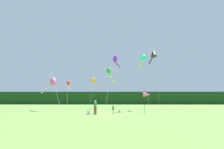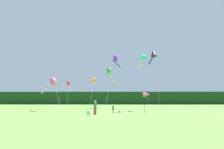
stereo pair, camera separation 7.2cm
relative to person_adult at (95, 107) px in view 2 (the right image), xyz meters
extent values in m
plane|color=#6B9E42|center=(1.90, 0.20, -0.93)|extent=(120.00, 120.00, 0.00)
cube|color=#193D19|center=(1.90, 45.20, 1.28)|extent=(108.00, 3.68, 4.42)
cylinder|color=#B23338|center=(-0.09, 0.00, -0.53)|extent=(0.17, 0.17, 0.80)
cylinder|color=#B23338|center=(0.09, 0.00, -0.53)|extent=(0.17, 0.17, 0.80)
cylinder|color=#3F724C|center=(0.00, 0.00, 0.19)|extent=(0.37, 0.37, 0.64)
sphere|color=tan|center=(0.00, 0.00, 0.62)|extent=(0.23, 0.23, 0.23)
cylinder|color=silver|center=(2.07, 0.09, -0.66)|extent=(0.11, 0.11, 0.54)
cylinder|color=silver|center=(2.20, 0.09, -0.66)|extent=(0.11, 0.11, 0.54)
cylinder|color=#3F724C|center=(2.14, 0.09, -0.18)|extent=(0.25, 0.25, 0.43)
sphere|color=tan|center=(2.14, 0.09, 0.11)|extent=(0.16, 0.16, 0.16)
cube|color=silver|center=(-0.83, 0.42, -0.72)|extent=(0.42, 0.39, 0.43)
cylinder|color=black|center=(6.17, 2.26, 0.54)|extent=(0.06, 0.06, 2.95)
cone|color=#E5598C|center=(6.52, 2.26, 1.49)|extent=(0.90, 0.70, 0.70)
cylinder|color=#B2B2B2|center=(1.41, 12.99, 4.08)|extent=(2.02, 4.34, 10.04)
ellipsoid|color=purple|center=(2.41, 15.15, 9.10)|extent=(1.36, 1.56, 1.89)
cylinder|color=purple|center=(2.53, 15.44, 8.33)|extent=(0.44, 0.70, 0.36)
cylinder|color=black|center=(2.78, 16.00, 8.14)|extent=(0.48, 0.70, 0.39)
cylinder|color=purple|center=(3.06, 16.56, 8.01)|extent=(0.46, 0.66, 0.26)
cylinder|color=black|center=(3.27, 17.14, 7.94)|extent=(0.35, 0.68, 0.29)
cylinder|color=purple|center=(3.41, 17.75, 7.84)|extent=(0.34, 0.68, 0.30)
cylinder|color=#B2B2B2|center=(6.93, 4.88, 3.44)|extent=(0.15, 4.05, 8.76)
cone|color=#1EB7CC|center=(6.87, 6.90, 7.82)|extent=(1.12, 1.41, 1.31)
cylinder|color=#1EB7CC|center=(6.80, 7.25, 7.34)|extent=(0.35, 0.80, 0.39)
cylinder|color=yellow|center=(6.80, 7.96, 7.13)|extent=(0.35, 0.80, 0.41)
cylinder|color=#1EB7CC|center=(6.85, 8.67, 6.94)|extent=(0.24, 0.77, 0.35)
cylinder|color=yellow|center=(6.80, 9.38, 6.78)|extent=(0.27, 0.78, 0.37)
cylinder|color=#1EB7CC|center=(6.71, 10.09, 6.65)|extent=(0.31, 0.76, 0.27)
cylinder|color=yellow|center=(6.63, 10.81, 6.51)|extent=(0.24, 0.78, 0.40)
cylinder|color=#B2B2B2|center=(0.86, 15.60, 2.99)|extent=(0.26, 2.97, 7.85)
ellipsoid|color=green|center=(0.98, 17.08, 6.91)|extent=(1.07, 1.00, 1.53)
cylinder|color=green|center=(1.08, 17.75, 6.16)|extent=(0.41, 1.42, 0.55)
cylinder|color=yellow|center=(1.35, 19.08, 5.89)|extent=(0.53, 1.39, 0.38)
cylinder|color=green|center=(1.62, 20.40, 5.65)|extent=(0.42, 1.41, 0.51)
cylinder|color=yellow|center=(1.82, 21.74, 5.26)|extent=(0.40, 1.43, 0.64)
cylinder|color=green|center=(1.85, 23.09, 4.86)|extent=(0.33, 1.42, 0.54)
cylinder|color=#B2B2B2|center=(-6.31, 5.54, 1.38)|extent=(2.50, 3.13, 4.65)
ellipsoid|color=#E5598C|center=(-7.54, 7.10, 3.70)|extent=(1.69, 1.76, 1.68)
cylinder|color=#E5598C|center=(-7.78, 7.28, 3.09)|extent=(0.62, 0.55, 0.29)
cylinder|color=white|center=(-8.22, 7.69, 2.99)|extent=(0.58, 0.60, 0.31)
cylinder|color=#E5598C|center=(-8.67, 8.09, 2.84)|extent=(0.65, 0.56, 0.38)
cylinder|color=white|center=(-9.09, 8.51, 2.69)|extent=(0.56, 0.62, 0.31)
cylinder|color=#E5598C|center=(-9.47, 8.97, 2.54)|extent=(0.57, 0.64, 0.37)
cylinder|color=white|center=(-9.87, 9.42, 2.35)|extent=(0.60, 0.61, 0.38)
cylinder|color=#E5598C|center=(-10.25, 9.89, 2.16)|extent=(0.53, 0.67, 0.39)
cylinder|color=white|center=(-10.55, 10.41, 2.01)|extent=(0.47, 0.65, 0.29)
cylinder|color=#B2B2B2|center=(-2.33, 15.22, 2.14)|extent=(0.15, 4.44, 6.16)
cone|color=orange|center=(-2.27, 17.43, 5.22)|extent=(1.04, 1.37, 1.32)
cylinder|color=orange|center=(-2.22, 17.62, 4.81)|extent=(0.31, 0.47, 0.28)
cylinder|color=yellow|center=(-2.12, 18.00, 4.72)|extent=(0.30, 0.48, 0.29)
cylinder|color=orange|center=(-2.02, 18.39, 4.61)|extent=(0.31, 0.49, 0.31)
cylinder|color=yellow|center=(-1.96, 18.78, 4.48)|extent=(0.24, 0.47, 0.32)
cylinder|color=orange|center=(-1.98, 19.17, 4.40)|extent=(0.29, 0.45, 0.24)
cylinder|color=yellow|center=(-2.02, 19.56, 4.33)|extent=(0.21, 0.45, 0.29)
cylinder|color=orange|center=(-2.02, 19.95, 4.24)|extent=(0.22, 0.44, 0.28)
cylinder|color=yellow|center=(-2.04, 20.35, 4.14)|extent=(0.22, 0.46, 0.31)
cylinder|color=orange|center=(-2.03, 20.74, 4.05)|extent=(0.24, 0.45, 0.26)
cylinder|color=#B2B2B2|center=(-7.37, 15.86, 1.73)|extent=(0.91, 4.19, 5.34)
ellipsoid|color=red|center=(-7.81, 17.94, 4.39)|extent=(0.88, 1.44, 1.40)
cylinder|color=red|center=(-7.82, 18.18, 3.89)|extent=(0.21, 0.52, 0.31)
cylinder|color=white|center=(-7.83, 18.64, 3.80)|extent=(0.21, 0.50, 0.26)
cylinder|color=red|center=(-7.90, 19.10, 3.75)|extent=(0.33, 0.52, 0.25)
cylinder|color=white|center=(-8.00, 19.56, 3.64)|extent=(0.26, 0.55, 0.35)
cylinder|color=red|center=(-8.02, 20.02, 3.54)|extent=(0.21, 0.49, 0.25)
cylinder|color=white|center=(-8.05, 20.49, 3.44)|extent=(0.27, 0.55, 0.34)
cylinder|color=red|center=(-8.18, 20.93, 3.30)|extent=(0.40, 0.56, 0.32)
cylinder|color=white|center=(-8.30, 21.38, 3.17)|extent=(0.26, 0.55, 0.34)
cylinder|color=#B2B2B2|center=(8.88, 6.77, 3.88)|extent=(0.04, 3.76, 9.64)
cone|color=black|center=(8.89, 8.64, 8.70)|extent=(0.97, 1.39, 1.60)
cylinder|color=black|center=(8.84, 8.89, 8.09)|extent=(0.31, 0.60, 0.34)
cylinder|color=black|center=(8.78, 9.40, 7.93)|extent=(0.21, 0.57, 0.35)
cylinder|color=black|center=(8.76, 9.91, 7.77)|extent=(0.24, 0.59, 0.35)
cylinder|color=black|center=(8.68, 10.41, 7.62)|extent=(0.33, 0.60, 0.34)
cylinder|color=black|center=(8.66, 10.91, 7.50)|extent=(0.28, 0.57, 0.28)
cylinder|color=black|center=(8.68, 11.42, 7.40)|extent=(0.25, 0.57, 0.31)
camera|label=1|loc=(2.38, -22.71, 0.88)|focal=30.22mm
camera|label=2|loc=(2.45, -22.70, 0.88)|focal=30.22mm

